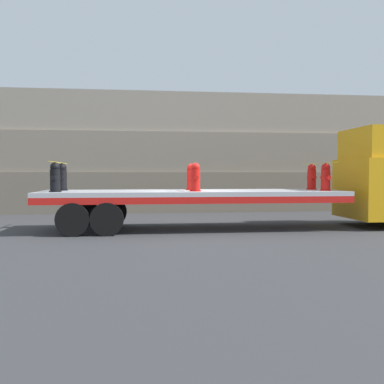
# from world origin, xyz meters

# --- Properties ---
(ground_plane) EXTENTS (120.00, 120.00, 0.00)m
(ground_plane) POSITION_xyz_m (0.00, 0.00, 0.00)
(ground_plane) COLOR #38383A
(rock_cliff) EXTENTS (60.00, 3.30, 5.55)m
(rock_cliff) POSITION_xyz_m (0.00, 7.47, 2.77)
(rock_cliff) COLOR #706656
(rock_cliff) RESTS_ON ground_plane
(flatbed_trailer) EXTENTS (9.51, 2.65, 1.23)m
(flatbed_trailer) POSITION_xyz_m (-0.71, 0.00, 1.00)
(flatbed_trailer) COLOR #B2B2B7
(flatbed_trailer) RESTS_ON ground_plane
(fire_hydrant_black_near_0) EXTENTS (0.36, 0.55, 0.87)m
(fire_hydrant_black_near_0) POSITION_xyz_m (-4.15, -0.56, 1.66)
(fire_hydrant_black_near_0) COLOR black
(fire_hydrant_black_near_0) RESTS_ON flatbed_trailer
(fire_hydrant_black_far_0) EXTENTS (0.36, 0.55, 0.87)m
(fire_hydrant_black_far_0) POSITION_xyz_m (-4.15, 0.56, 1.66)
(fire_hydrant_black_far_0) COLOR black
(fire_hydrant_black_far_0) RESTS_ON flatbed_trailer
(fire_hydrant_red_near_1) EXTENTS (0.36, 0.55, 0.87)m
(fire_hydrant_red_near_1) POSITION_xyz_m (0.00, -0.56, 1.66)
(fire_hydrant_red_near_1) COLOR red
(fire_hydrant_red_near_1) RESTS_ON flatbed_trailer
(fire_hydrant_red_far_1) EXTENTS (0.36, 0.55, 0.87)m
(fire_hydrant_red_far_1) POSITION_xyz_m (0.00, 0.56, 1.66)
(fire_hydrant_red_far_1) COLOR red
(fire_hydrant_red_far_1) RESTS_ON flatbed_trailer
(fire_hydrant_red_near_2) EXTENTS (0.36, 0.55, 0.87)m
(fire_hydrant_red_near_2) POSITION_xyz_m (4.15, -0.56, 1.66)
(fire_hydrant_red_near_2) COLOR red
(fire_hydrant_red_near_2) RESTS_ON flatbed_trailer
(fire_hydrant_red_far_2) EXTENTS (0.36, 0.55, 0.87)m
(fire_hydrant_red_far_2) POSITION_xyz_m (4.15, 0.56, 1.66)
(fire_hydrant_red_far_2) COLOR red
(fire_hydrant_red_far_2) RESTS_ON flatbed_trailer
(cargo_strap_rear) EXTENTS (0.05, 2.75, 0.01)m
(cargo_strap_rear) POSITION_xyz_m (-4.15, 0.00, 2.11)
(cargo_strap_rear) COLOR yellow
(cargo_strap_rear) RESTS_ON fire_hydrant_black_near_0
(cargo_strap_middle) EXTENTS (0.05, 2.75, 0.01)m
(cargo_strap_middle) POSITION_xyz_m (4.15, 0.00, 2.11)
(cargo_strap_middle) COLOR yellow
(cargo_strap_middle) RESTS_ON fire_hydrant_red_near_2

